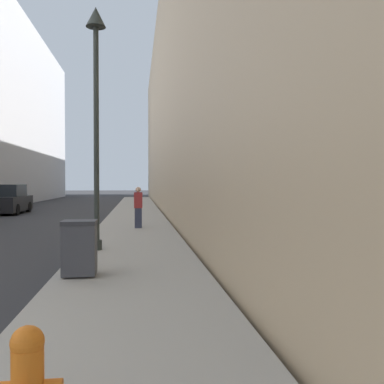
% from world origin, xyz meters
% --- Properties ---
extents(sidewalk_right, '(2.87, 60.00, 0.15)m').
position_xyz_m(sidewalk_right, '(5.08, 18.00, 0.08)').
color(sidewalk_right, '#9E998E').
rests_on(sidewalk_right, ground).
extents(building_right_stone, '(12.00, 60.00, 14.34)m').
position_xyz_m(building_right_stone, '(12.62, 26.00, 7.17)').
color(building_right_stone, tan).
rests_on(building_right_stone, ground).
extents(fire_hydrant, '(0.45, 0.34, 0.74)m').
position_xyz_m(fire_hydrant, '(4.44, 0.61, 0.54)').
color(fire_hydrant, orange).
rests_on(fire_hydrant, sidewalk_right).
extents(trash_bin, '(0.60, 0.57, 1.01)m').
position_xyz_m(trash_bin, '(4.13, 5.56, 0.68)').
color(trash_bin, '#3D3D42').
rests_on(trash_bin, sidewalk_right).
extents(lamppost, '(0.49, 0.49, 6.07)m').
position_xyz_m(lamppost, '(4.15, 8.60, 4.33)').
color(lamppost, '#2D332D').
rests_on(lamppost, sidewalk_right).
extents(parked_sedan_far, '(1.85, 4.48, 1.74)m').
position_xyz_m(parked_sedan_far, '(-2.44, 24.19, 0.79)').
color(parked_sedan_far, black).
rests_on(parked_sedan_far, ground).
extents(pedestrian_on_sidewalk, '(0.31, 0.20, 1.53)m').
position_xyz_m(pedestrian_on_sidewalk, '(5.20, 13.71, 0.93)').
color(pedestrian_on_sidewalk, '#2D3347').
rests_on(pedestrian_on_sidewalk, sidewalk_right).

